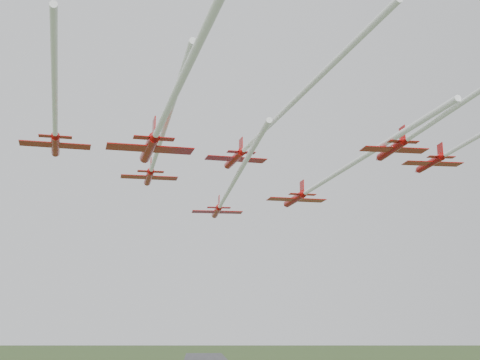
{
  "coord_description": "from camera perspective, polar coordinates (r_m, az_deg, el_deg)",
  "views": [
    {
      "loc": [
        -9.52,
        -94.12,
        29.04
      ],
      "look_at": [
        -3.14,
        3.43,
        50.38
      ],
      "focal_mm": 50.0,
      "sensor_mm": 36.0,
      "label": 1
    }
  ],
  "objects": [
    {
      "name": "jet_row2_left",
      "position": [
        90.59,
        -7.17,
        2.18
      ],
      "size": [
        11.65,
        57.48,
        2.61
      ],
      "rotation": [
        0.0,
        0.0,
        0.14
      ],
      "color": "#A10707"
    },
    {
      "name": "jet_row3_left",
      "position": [
        82.06,
        -15.5,
        4.65
      ],
      "size": [
        12.8,
        46.48,
        2.72
      ],
      "rotation": [
        0.0,
        0.0,
        0.2
      ],
      "color": "#A10707"
    },
    {
      "name": "jet_row4_right",
      "position": [
        71.02,
        16.22,
        4.83
      ],
      "size": [
        8.22,
        47.84,
        2.33
      ],
      "rotation": [
        0.0,
        0.0,
        0.1
      ],
      "color": "#A10707"
    },
    {
      "name": "jet_row2_right",
      "position": [
        99.54,
        7.0,
        -0.21
      ],
      "size": [
        12.9,
        58.39,
        2.9
      ],
      "rotation": [
        0.0,
        0.0,
        0.15
      ],
      "color": "#A10707"
    },
    {
      "name": "jet_row4_left",
      "position": [
        63.04,
        -6.38,
        5.62
      ],
      "size": [
        14.23,
        55.62,
        2.87
      ],
      "rotation": [
        0.0,
        0.0,
        0.18
      ],
      "color": "#A10707"
    },
    {
      "name": "jet_row3_mid",
      "position": [
        79.44,
        1.79,
        3.99
      ],
      "size": [
        13.28,
        52.34,
        2.48
      ],
      "rotation": [
        0.0,
        0.0,
        0.19
      ],
      "color": "#A10707"
    },
    {
      "name": "jet_row3_right",
      "position": [
        90.65,
        19.13,
        3.25
      ],
      "size": [
        8.67,
        53.66,
        2.56
      ],
      "rotation": [
        0.0,
        0.0,
        0.07
      ],
      "color": "#A10707"
    },
    {
      "name": "jet_lead",
      "position": [
        108.66,
        -1.2,
        -1.31
      ],
      "size": [
        9.41,
        63.43,
        2.79
      ],
      "rotation": [
        0.0,
        0.0,
        0.06
      ],
      "color": "#A10707"
    }
  ]
}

